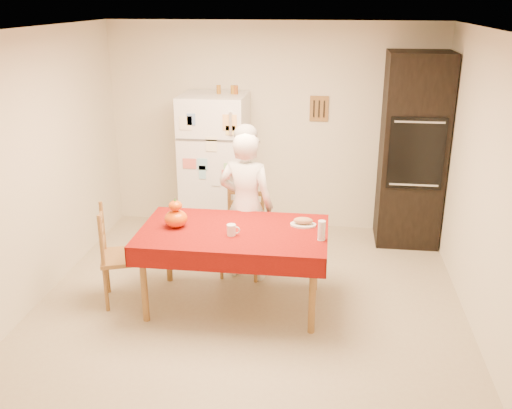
% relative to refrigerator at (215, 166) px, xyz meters
% --- Properties ---
extents(floor, '(4.50, 4.50, 0.00)m').
position_rel_refrigerator_xyz_m(floor, '(0.65, -1.88, -0.85)').
color(floor, tan).
rests_on(floor, ground).
extents(room_shell, '(4.02, 4.52, 2.51)m').
position_rel_refrigerator_xyz_m(room_shell, '(0.65, -1.88, 0.77)').
color(room_shell, beige).
rests_on(room_shell, ground).
extents(refrigerator, '(0.75, 0.74, 1.70)m').
position_rel_refrigerator_xyz_m(refrigerator, '(0.00, 0.00, 0.00)').
color(refrigerator, white).
rests_on(refrigerator, floor).
extents(oven_cabinet, '(0.70, 0.62, 2.20)m').
position_rel_refrigerator_xyz_m(oven_cabinet, '(2.28, 0.05, 0.25)').
color(oven_cabinet, black).
rests_on(oven_cabinet, floor).
extents(dining_table, '(1.70, 1.00, 0.76)m').
position_rel_refrigerator_xyz_m(dining_table, '(0.51, -1.72, -0.16)').
color(dining_table, brown).
rests_on(dining_table, floor).
extents(chair_far, '(0.45, 0.43, 0.95)m').
position_rel_refrigerator_xyz_m(chair_far, '(0.49, -1.00, -0.34)').
color(chair_far, brown).
rests_on(chair_far, floor).
extents(chair_left, '(0.52, 0.53, 0.95)m').
position_rel_refrigerator_xyz_m(chair_left, '(-0.60, -1.79, -0.34)').
color(chair_left, brown).
rests_on(chair_left, floor).
extents(seated_woman, '(0.62, 0.47, 1.55)m').
position_rel_refrigerator_xyz_m(seated_woman, '(0.54, -1.12, -0.07)').
color(seated_woman, white).
rests_on(seated_woman, floor).
extents(coffee_mug, '(0.08, 0.08, 0.10)m').
position_rel_refrigerator_xyz_m(coffee_mug, '(0.51, -1.84, -0.04)').
color(coffee_mug, white).
rests_on(coffee_mug, dining_table).
extents(pumpkin_lower, '(0.21, 0.21, 0.16)m').
position_rel_refrigerator_xyz_m(pumpkin_lower, '(-0.02, -1.71, -0.01)').
color(pumpkin_lower, '#E45505').
rests_on(pumpkin_lower, dining_table).
extents(pumpkin_upper, '(0.12, 0.12, 0.09)m').
position_rel_refrigerator_xyz_m(pumpkin_upper, '(-0.02, -1.71, 0.12)').
color(pumpkin_upper, '#E75805').
rests_on(pumpkin_upper, pumpkin_lower).
extents(wine_glass, '(0.07, 0.07, 0.18)m').
position_rel_refrigerator_xyz_m(wine_glass, '(1.31, -1.84, -0.00)').
color(wine_glass, silver).
rests_on(wine_glass, dining_table).
extents(bread_plate, '(0.24, 0.24, 0.02)m').
position_rel_refrigerator_xyz_m(bread_plate, '(1.13, -1.53, -0.08)').
color(bread_plate, silver).
rests_on(bread_plate, dining_table).
extents(bread_loaf, '(0.18, 0.10, 0.06)m').
position_rel_refrigerator_xyz_m(bread_loaf, '(1.13, -1.53, -0.04)').
color(bread_loaf, tan).
rests_on(bread_loaf, bread_plate).
extents(spice_jar_left, '(0.05, 0.05, 0.10)m').
position_rel_refrigerator_xyz_m(spice_jar_left, '(0.05, 0.05, 0.90)').
color(spice_jar_left, '#95601B').
rests_on(spice_jar_left, refrigerator).
extents(spice_jar_mid, '(0.05, 0.05, 0.10)m').
position_rel_refrigerator_xyz_m(spice_jar_mid, '(0.22, 0.05, 0.90)').
color(spice_jar_mid, '#95631B').
rests_on(spice_jar_mid, refrigerator).
extents(spice_jar_right, '(0.05, 0.05, 0.10)m').
position_rel_refrigerator_xyz_m(spice_jar_right, '(0.25, 0.05, 0.90)').
color(spice_jar_right, brown).
rests_on(spice_jar_right, refrigerator).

